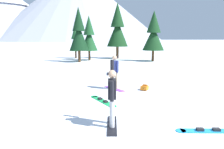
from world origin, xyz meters
name	(u,v)px	position (x,y,z in m)	size (l,w,h in m)	color
ground_plane	(187,119)	(0.00, 0.00, 0.00)	(800.00, 800.00, 0.00)	white
snowboarder_foreground	(112,96)	(-2.48, -0.37, 0.93)	(0.37, 1.48, 1.97)	black
snowboarder_midground	(114,71)	(-2.07, 4.31, 0.94)	(1.03, 1.40, 1.77)	#993FD8
loose_snowboard_near_left	(103,101)	(-2.72, 2.16, 0.02)	(1.15, 1.83, 0.09)	#19B259
loose_snowboard_far_spare	(208,131)	(0.22, -0.94, 0.02)	(1.85, 0.43, 0.09)	#1E8CD8
backpack_orange	(145,87)	(-0.54, 4.01, 0.13)	(0.50, 0.56, 0.28)	orange
pine_tree_twin	(79,32)	(-5.02, 17.41, 3.26)	(2.11, 2.11, 5.99)	#472D19
pine_tree_short	(89,36)	(-3.99, 19.24, 2.88)	(2.02, 2.02, 5.28)	#472D19
pine_tree_broad	(154,34)	(3.38, 17.74, 3.11)	(2.48, 2.48, 5.70)	#472D19
pine_tree_leaning	(117,28)	(-0.42, 21.35, 3.89)	(2.76, 2.76, 7.13)	#472D19
pine_tree_tall	(75,40)	(-5.91, 22.06, 2.41)	(1.69, 1.69, 4.41)	#472D19
peak_east_ridge	(0,11)	(-103.43, 224.40, 30.29)	(141.38, 141.38, 57.98)	#9EA3B2
peak_west_ridge	(77,4)	(-25.65, 233.46, 39.02)	(183.46, 183.46, 74.69)	#9EA3B2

